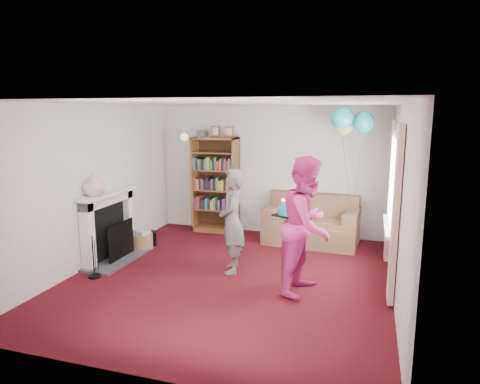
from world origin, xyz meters
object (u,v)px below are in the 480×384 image
(sofa, at_px, (312,225))
(person_striped, at_px, (232,221))
(person_magenta, at_px, (307,225))
(birthday_cake, at_px, (288,211))
(bookcase, at_px, (216,185))

(sofa, distance_m, person_striped, 2.10)
(person_magenta, bearing_deg, birthday_cake, 93.99)
(sofa, xyz_separation_m, person_striped, (-0.95, -1.82, 0.45))
(bookcase, distance_m, birthday_cake, 3.08)
(bookcase, bearing_deg, person_striped, -63.70)
(person_magenta, bearing_deg, person_striped, 84.82)
(bookcase, distance_m, person_magenta, 3.28)
(bookcase, xyz_separation_m, sofa, (1.96, -0.23, -0.60))
(person_striped, bearing_deg, sofa, 137.14)
(sofa, distance_m, birthday_cake, 2.29)
(sofa, bearing_deg, person_striped, -113.72)
(bookcase, bearing_deg, sofa, -6.76)
(bookcase, relative_size, birthday_cake, 6.55)
(bookcase, xyz_separation_m, person_magenta, (2.18, -2.44, -0.01))
(person_magenta, bearing_deg, bookcase, 55.09)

